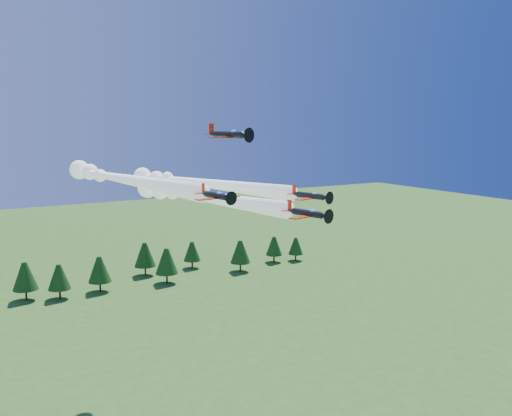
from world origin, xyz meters
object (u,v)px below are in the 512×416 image
plane_left (119,178)px  plane_slot (229,135)px  plane_right (194,182)px  plane_lead (196,196)px

plane_left → plane_slot: 23.00m
plane_right → plane_left: bearing=-178.3°
plane_lead → plane_left: size_ratio=0.84×
plane_lead → plane_right: bearing=54.1°
plane_left → plane_slot: plane_slot is taller
plane_lead → plane_left: plane_left is taller
plane_left → plane_slot: size_ratio=5.97×
plane_lead → plane_slot: bearing=-98.0°
plane_left → plane_right: size_ratio=1.04×
plane_right → plane_slot: bearing=-115.6°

